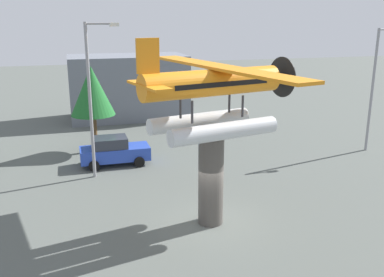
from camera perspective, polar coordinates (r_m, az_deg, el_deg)
ground_plane at (r=19.68m, az=2.43°, el=-10.94°), size 140.00×140.00×0.00m
display_pedestal at (r=18.85m, az=2.50°, el=-5.38°), size 1.10×1.10×4.09m
floatplane_monument at (r=17.92m, az=3.00°, el=5.85°), size 7.16×10.38×4.00m
car_mid_blue at (r=27.06m, az=-10.25°, el=-1.61°), size 4.20×2.02×1.76m
streetlight_primary at (r=24.25m, az=-12.92°, el=6.11°), size 1.84×0.28×8.59m
streetlight_secondary at (r=31.24m, az=23.04°, el=6.92°), size 1.84×0.28×8.15m
storefront_building at (r=39.47m, az=-8.41°, el=6.76°), size 10.21×5.41×5.57m
tree_east at (r=29.29m, az=-13.04°, el=6.08°), size 2.91×2.91×5.77m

